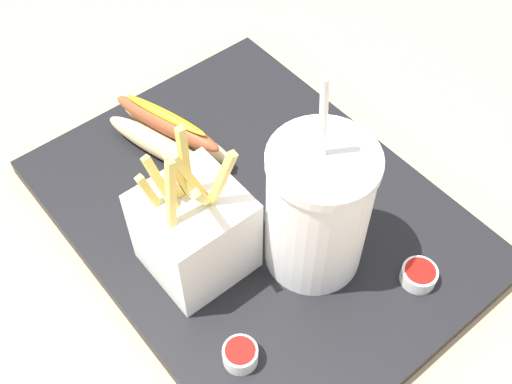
{
  "coord_description": "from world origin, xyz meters",
  "views": [
    {
      "loc": [
        -0.31,
        0.26,
        0.57
      ],
      "look_at": [
        0.0,
        0.0,
        0.05
      ],
      "focal_mm": 44.74,
      "sensor_mm": 36.0,
      "label": 1
    }
  ],
  "objects_px": {
    "fries_basket": "(195,231)",
    "soda_cup": "(318,210)",
    "hot_dog_1": "(168,135)",
    "ketchup_cup_1": "(240,354)",
    "ketchup_cup_3": "(419,275)",
    "ketchup_cup_2": "(335,172)"
  },
  "relations": [
    {
      "from": "hot_dog_1",
      "to": "ketchup_cup_3",
      "type": "distance_m",
      "value": 0.31
    },
    {
      "from": "ketchup_cup_2",
      "to": "hot_dog_1",
      "type": "bearing_deg",
      "value": 37.82
    },
    {
      "from": "hot_dog_1",
      "to": "ketchup_cup_1",
      "type": "height_order",
      "value": "hot_dog_1"
    },
    {
      "from": "ketchup_cup_1",
      "to": "ketchup_cup_3",
      "type": "bearing_deg",
      "value": -103.87
    },
    {
      "from": "hot_dog_1",
      "to": "ketchup_cup_1",
      "type": "distance_m",
      "value": 0.27
    },
    {
      "from": "soda_cup",
      "to": "ketchup_cup_3",
      "type": "distance_m",
      "value": 0.13
    },
    {
      "from": "soda_cup",
      "to": "hot_dog_1",
      "type": "height_order",
      "value": "soda_cup"
    },
    {
      "from": "hot_dog_1",
      "to": "ketchup_cup_3",
      "type": "xyz_separation_m",
      "value": [
        -0.3,
        -0.09,
        -0.01
      ]
    },
    {
      "from": "fries_basket",
      "to": "ketchup_cup_2",
      "type": "height_order",
      "value": "fries_basket"
    },
    {
      "from": "hot_dog_1",
      "to": "ketchup_cup_3",
      "type": "bearing_deg",
      "value": -163.2
    },
    {
      "from": "ketchup_cup_1",
      "to": "ketchup_cup_3",
      "type": "distance_m",
      "value": 0.19
    },
    {
      "from": "fries_basket",
      "to": "ketchup_cup_3",
      "type": "relative_size",
      "value": 4.95
    },
    {
      "from": "ketchup_cup_3",
      "to": "fries_basket",
      "type": "bearing_deg",
      "value": 44.66
    },
    {
      "from": "fries_basket",
      "to": "ketchup_cup_1",
      "type": "relative_size",
      "value": 5.42
    },
    {
      "from": "fries_basket",
      "to": "hot_dog_1",
      "type": "relative_size",
      "value": 1.08
    },
    {
      "from": "soda_cup",
      "to": "ketchup_cup_2",
      "type": "height_order",
      "value": "soda_cup"
    },
    {
      "from": "soda_cup",
      "to": "fries_basket",
      "type": "xyz_separation_m",
      "value": [
        0.07,
        0.09,
        -0.02
      ]
    },
    {
      "from": "ketchup_cup_1",
      "to": "fries_basket",
      "type": "bearing_deg",
      "value": -16.75
    },
    {
      "from": "fries_basket",
      "to": "ketchup_cup_2",
      "type": "distance_m",
      "value": 0.19
    },
    {
      "from": "ketchup_cup_2",
      "to": "soda_cup",
      "type": "bearing_deg",
      "value": 123.72
    },
    {
      "from": "fries_basket",
      "to": "ketchup_cup_2",
      "type": "relative_size",
      "value": 4.46
    },
    {
      "from": "fries_basket",
      "to": "soda_cup",
      "type": "bearing_deg",
      "value": -125.85
    }
  ]
}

